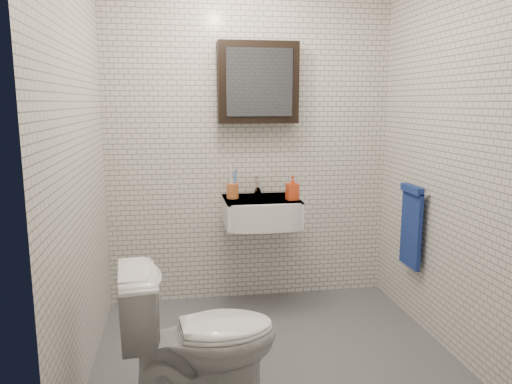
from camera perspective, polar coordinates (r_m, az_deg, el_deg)
ground at (r=3.27m, az=2.10°, el=-18.08°), size 2.20×2.00×0.01m
room_shell at (r=2.88m, az=2.29°, el=8.41°), size 2.22×2.02×2.51m
washbasin at (r=3.70m, az=0.71°, el=-2.27°), size 0.55×0.50×0.20m
faucet at (r=3.86m, az=0.21°, el=0.70°), size 0.06×0.20×0.15m
mirror_cabinet at (r=3.80m, az=0.23°, el=12.38°), size 0.60×0.15×0.60m
towel_rail at (r=3.66m, az=17.34°, el=-3.40°), size 0.09×0.30×0.58m
toothbrush_cup at (r=3.72m, az=-2.69°, el=0.21°), size 0.12×0.12×0.24m
soap_bottle at (r=3.66m, az=4.17°, el=0.48°), size 0.09×0.09×0.18m
toilet at (r=2.62m, az=-6.39°, el=-16.24°), size 0.81×0.51×0.78m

